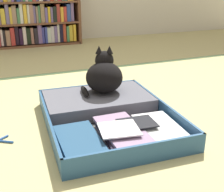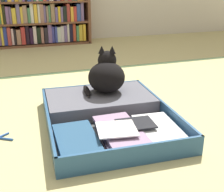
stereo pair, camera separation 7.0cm
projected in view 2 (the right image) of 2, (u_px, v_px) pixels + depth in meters
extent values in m
plane|color=tan|center=(94.00, 128.00, 1.47)|extent=(10.00, 10.00, 0.00)
cube|color=#384C2C|center=(60.00, 73.00, 2.36)|extent=(4.80, 0.05, 0.00)
cube|color=brown|center=(86.00, 11.00, 3.47)|extent=(0.03, 0.29, 0.73)
cube|color=brown|center=(22.00, 45.00, 3.36)|extent=(1.54, 0.29, 0.02)
cube|color=brown|center=(20.00, 23.00, 3.28)|extent=(1.51, 0.29, 0.02)
cube|color=gold|center=(2.00, 35.00, 3.26)|extent=(0.02, 0.25, 0.20)
cube|color=#2D3C94|center=(5.00, 35.00, 3.27)|extent=(0.04, 0.25, 0.20)
cube|color=#B0413B|center=(9.00, 35.00, 3.28)|extent=(0.04, 0.25, 0.19)
cube|color=silver|center=(12.00, 35.00, 3.30)|extent=(0.02, 0.25, 0.17)
cube|color=black|center=(15.00, 36.00, 3.31)|extent=(0.02, 0.25, 0.17)
cube|color=#A17458|center=(18.00, 36.00, 3.31)|extent=(0.04, 0.25, 0.16)
cube|color=#B6332F|center=(23.00, 34.00, 3.32)|extent=(0.04, 0.25, 0.19)
cube|color=black|center=(27.00, 33.00, 3.35)|extent=(0.04, 0.25, 0.20)
cube|color=#2B1730|center=(31.00, 34.00, 3.36)|extent=(0.03, 0.25, 0.18)
cube|color=silver|center=(34.00, 34.00, 3.36)|extent=(0.04, 0.25, 0.19)
cube|color=black|center=(38.00, 34.00, 3.39)|extent=(0.04, 0.25, 0.17)
cube|color=#A36E5E|center=(41.00, 34.00, 3.40)|extent=(0.03, 0.25, 0.18)
cube|color=black|center=(45.00, 34.00, 3.40)|extent=(0.04, 0.25, 0.17)
cube|color=slate|center=(49.00, 32.00, 3.41)|extent=(0.04, 0.25, 0.20)
cube|color=#3E4196|center=(52.00, 33.00, 3.43)|extent=(0.03, 0.25, 0.18)
cube|color=#334194|center=(55.00, 33.00, 3.43)|extent=(0.03, 0.25, 0.18)
cube|color=silver|center=(58.00, 33.00, 3.45)|extent=(0.04, 0.25, 0.17)
cube|color=silver|center=(61.00, 33.00, 3.46)|extent=(0.03, 0.25, 0.18)
cube|color=slate|center=(64.00, 32.00, 3.47)|extent=(0.03, 0.25, 0.18)
cube|color=beige|center=(66.00, 31.00, 3.47)|extent=(0.02, 0.25, 0.20)
cube|color=black|center=(69.00, 31.00, 3.49)|extent=(0.04, 0.25, 0.20)
cube|color=#C2432A|center=(72.00, 31.00, 3.50)|extent=(0.03, 0.25, 0.20)
cube|color=#438350|center=(76.00, 32.00, 3.51)|extent=(0.03, 0.25, 0.18)
cube|color=gold|center=(79.00, 31.00, 3.53)|extent=(0.04, 0.25, 0.19)
cube|color=gold|center=(82.00, 31.00, 3.53)|extent=(0.03, 0.25, 0.19)
cube|color=brown|center=(17.00, 2.00, 3.20)|extent=(1.51, 0.29, 0.02)
cube|color=#3A795D|center=(0.00, 15.00, 3.19)|extent=(0.02, 0.25, 0.18)
cube|color=yellow|center=(1.00, 13.00, 3.18)|extent=(0.02, 0.25, 0.21)
cube|color=black|center=(4.00, 14.00, 3.20)|extent=(0.02, 0.25, 0.19)
cube|color=slate|center=(7.00, 14.00, 3.20)|extent=(0.03, 0.25, 0.18)
cube|color=slate|center=(10.00, 15.00, 3.22)|extent=(0.02, 0.25, 0.17)
cube|color=gold|center=(14.00, 15.00, 3.23)|extent=(0.04, 0.25, 0.16)
cube|color=slate|center=(18.00, 13.00, 3.24)|extent=(0.04, 0.25, 0.20)
cube|color=gold|center=(21.00, 14.00, 3.25)|extent=(0.02, 0.25, 0.17)
cube|color=#9C7B63|center=(24.00, 13.00, 3.26)|extent=(0.04, 0.25, 0.19)
cube|color=#477E52|center=(28.00, 15.00, 3.28)|extent=(0.03, 0.25, 0.16)
cube|color=silver|center=(31.00, 12.00, 3.28)|extent=(0.03, 0.25, 0.21)
cube|color=gold|center=(35.00, 13.00, 3.29)|extent=(0.04, 0.25, 0.20)
cube|color=silver|center=(38.00, 13.00, 3.30)|extent=(0.02, 0.25, 0.19)
cube|color=#9E725D|center=(41.00, 13.00, 3.30)|extent=(0.04, 0.25, 0.19)
cube|color=slate|center=(44.00, 13.00, 3.33)|extent=(0.02, 0.25, 0.18)
cube|color=gray|center=(46.00, 13.00, 3.33)|extent=(0.02, 0.25, 0.17)
cube|color=#488557|center=(48.00, 13.00, 3.35)|extent=(0.02, 0.25, 0.18)
cube|color=#A0825B|center=(51.00, 12.00, 3.35)|extent=(0.04, 0.25, 0.20)
cube|color=slate|center=(55.00, 14.00, 3.36)|extent=(0.03, 0.25, 0.16)
cube|color=yellow|center=(58.00, 13.00, 3.37)|extent=(0.02, 0.25, 0.17)
cube|color=slate|center=(60.00, 14.00, 3.37)|extent=(0.02, 0.25, 0.16)
cube|color=black|center=(63.00, 13.00, 3.39)|extent=(0.04, 0.25, 0.17)
cube|color=#AE3C35|center=(66.00, 12.00, 3.40)|extent=(0.04, 0.25, 0.19)
cube|color=gold|center=(70.00, 13.00, 3.41)|extent=(0.03, 0.25, 0.16)
cube|color=#B93630|center=(73.00, 13.00, 3.43)|extent=(0.03, 0.25, 0.16)
cube|color=#2F4A8E|center=(76.00, 12.00, 3.44)|extent=(0.04, 0.25, 0.19)
cube|color=slate|center=(80.00, 11.00, 3.45)|extent=(0.03, 0.25, 0.21)
cube|color=#28537C|center=(120.00, 142.00, 1.33)|extent=(0.63, 0.42, 0.01)
cube|color=#28537C|center=(134.00, 156.00, 1.15)|extent=(0.61, 0.05, 0.09)
cube|color=#28537C|center=(52.00, 143.00, 1.24)|extent=(0.03, 0.38, 0.09)
cube|color=#28537C|center=(180.00, 126.00, 1.39)|extent=(0.03, 0.38, 0.09)
cube|color=#515352|center=(120.00, 140.00, 1.32)|extent=(0.60, 0.39, 0.01)
cube|color=#28537C|center=(100.00, 109.00, 1.67)|extent=(0.63, 0.42, 0.01)
cube|color=#28537C|center=(93.00, 91.00, 1.83)|extent=(0.61, 0.05, 0.09)
cube|color=#28537C|center=(46.00, 108.00, 1.58)|extent=(0.03, 0.38, 0.09)
cube|color=#28537C|center=(149.00, 97.00, 1.73)|extent=(0.03, 0.38, 0.09)
cube|color=#515352|center=(100.00, 107.00, 1.67)|extent=(0.60, 0.39, 0.01)
cylinder|color=black|center=(108.00, 121.00, 1.50)|extent=(0.59, 0.05, 0.02)
cube|color=black|center=(77.00, 144.00, 1.27)|extent=(0.19, 0.32, 0.02)
cube|color=#2A5071|center=(77.00, 140.00, 1.26)|extent=(0.18, 0.32, 0.02)
cube|color=slate|center=(119.00, 138.00, 1.31)|extent=(0.20, 0.30, 0.02)
cube|color=black|center=(119.00, 134.00, 1.31)|extent=(0.19, 0.32, 0.01)
cube|color=gray|center=(120.00, 130.00, 1.32)|extent=(0.18, 0.33, 0.01)
cube|color=gray|center=(159.00, 131.00, 1.37)|extent=(0.19, 0.31, 0.02)
cube|color=silver|center=(158.00, 127.00, 1.36)|extent=(0.20, 0.29, 0.02)
cube|color=white|center=(117.00, 129.00, 1.28)|extent=(0.19, 0.18, 0.01)
cube|color=black|center=(136.00, 123.00, 1.34)|extent=(0.18, 0.14, 0.01)
cube|color=#5B5C66|center=(100.00, 101.00, 1.66)|extent=(0.59, 0.38, 0.08)
cylinder|color=black|center=(66.00, 95.00, 1.77)|extent=(0.02, 0.02, 0.08)
cylinder|color=black|center=(119.00, 89.00, 1.86)|extent=(0.02, 0.02, 0.08)
cube|color=red|center=(135.00, 156.00, 1.16)|extent=(0.04, 0.00, 0.02)
cube|color=white|center=(115.00, 155.00, 1.13)|extent=(0.04, 0.00, 0.02)
cube|color=yellow|center=(140.00, 150.00, 1.15)|extent=(0.04, 0.00, 0.02)
ellipsoid|color=black|center=(107.00, 77.00, 1.66)|extent=(0.28, 0.28, 0.17)
ellipsoid|color=black|center=(107.00, 80.00, 1.73)|extent=(0.16, 0.13, 0.10)
sphere|color=black|center=(107.00, 60.00, 1.67)|extent=(0.11, 0.11, 0.11)
cone|color=black|center=(112.00, 50.00, 1.64)|extent=(0.04, 0.04, 0.04)
cone|color=black|center=(102.00, 50.00, 1.65)|extent=(0.04, 0.04, 0.04)
sphere|color=gold|center=(111.00, 57.00, 1.71)|extent=(0.02, 0.02, 0.02)
sphere|color=gold|center=(104.00, 57.00, 1.71)|extent=(0.02, 0.02, 0.02)
ellipsoid|color=black|center=(87.00, 91.00, 1.65)|extent=(0.05, 0.17, 0.03)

